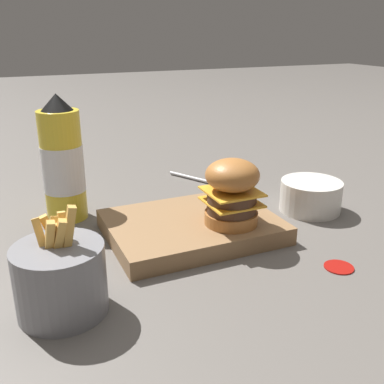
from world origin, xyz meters
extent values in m
plane|color=#5B5651|center=(0.00, 0.00, 0.00)|extent=(6.00, 6.00, 0.00)
cube|color=olive|center=(-0.02, 0.04, 0.02)|extent=(0.29, 0.22, 0.03)
cylinder|color=#AD6B33|center=(0.03, 0.00, 0.04)|extent=(0.09, 0.09, 0.02)
cylinder|color=#4C3323|center=(0.03, 0.00, 0.06)|extent=(0.08, 0.08, 0.02)
cube|color=gold|center=(0.03, 0.00, 0.07)|extent=(0.09, 0.09, 0.00)
cylinder|color=#4C3323|center=(0.03, 0.00, 0.08)|extent=(0.08, 0.08, 0.02)
cube|color=gold|center=(0.03, 0.00, 0.09)|extent=(0.09, 0.09, 0.00)
ellipsoid|color=#AD6B33|center=(0.03, 0.00, 0.12)|extent=(0.09, 0.09, 0.05)
cylinder|color=yellow|center=(-0.21, 0.21, 0.10)|extent=(0.08, 0.08, 0.21)
cylinder|color=silver|center=(-0.21, 0.21, 0.10)|extent=(0.08, 0.08, 0.09)
cone|color=black|center=(-0.21, 0.21, 0.22)|extent=(0.06, 0.06, 0.03)
cylinder|color=slate|center=(-0.27, -0.10, 0.05)|extent=(0.12, 0.12, 0.09)
cube|color=gold|center=(-0.27, -0.07, 0.09)|extent=(0.03, 0.03, 0.06)
cube|color=gold|center=(-0.28, -0.08, 0.09)|extent=(0.02, 0.03, 0.07)
cube|color=gold|center=(-0.27, -0.10, 0.09)|extent=(0.03, 0.02, 0.08)
cube|color=gold|center=(-0.26, -0.08, 0.09)|extent=(0.01, 0.02, 0.07)
cube|color=gold|center=(-0.25, -0.10, 0.10)|extent=(0.03, 0.02, 0.09)
cube|color=gold|center=(-0.27, -0.09, 0.09)|extent=(0.02, 0.03, 0.07)
cube|color=gold|center=(-0.27, -0.07, 0.09)|extent=(0.03, 0.01, 0.07)
cube|color=gold|center=(-0.28, -0.09, 0.09)|extent=(0.02, 0.02, 0.07)
cube|color=gold|center=(-0.26, -0.10, 0.09)|extent=(0.02, 0.01, 0.07)
cylinder|color=silver|center=(0.24, 0.05, 0.03)|extent=(0.12, 0.12, 0.06)
cylinder|color=beige|center=(0.24, 0.05, 0.06)|extent=(0.10, 0.10, 0.01)
cylinder|color=silver|center=(0.10, 0.32, 0.01)|extent=(0.08, 0.13, 0.01)
ellipsoid|color=silver|center=(0.15, 0.24, 0.01)|extent=(0.04, 0.04, 0.01)
cylinder|color=#9E140F|center=(0.14, -0.15, 0.00)|extent=(0.05, 0.05, 0.00)
camera|label=1|loc=(-0.32, -0.62, 0.35)|focal=42.00mm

